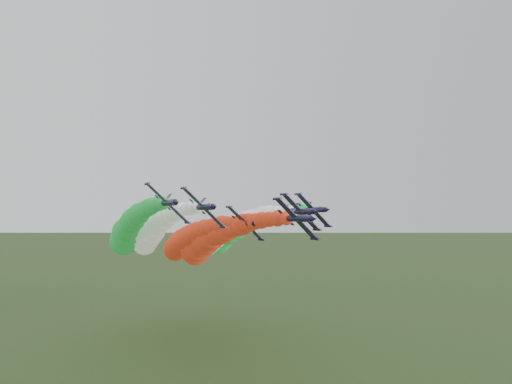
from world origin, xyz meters
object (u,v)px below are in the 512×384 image
Objects in this scene: jet_inner_left at (152,232)px; jet_outer_right at (231,233)px; jet_inner_right at (218,235)px; jet_trail at (185,241)px; jet_lead at (208,241)px; jet_outer_left at (128,231)px.

jet_outer_right is at bearing 19.44° from jet_inner_left.
jet_inner_right is 1.00× the size of jet_trail.
jet_lead is 1.00× the size of jet_outer_left.
jet_outer_left reaches higher than jet_lead.
jet_inner_right reaches higher than jet_lead.
jet_inner_left reaches higher than jet_outer_right.
jet_outer_left is at bearing 172.93° from jet_inner_right.
jet_inner_right is (6.89, 10.13, 1.32)m from jet_lead.
jet_inner_right is (21.17, 1.95, -1.25)m from jet_inner_left.
jet_outer_left is (-5.78, 5.29, 0.33)m from jet_inner_left.
jet_trail is (-0.77, 19.62, -0.78)m from jet_lead.
jet_lead is 1.01× the size of jet_inner_right.
jet_lead is at bearing -124.22° from jet_inner_right.
jet_trail is (-15.51, 1.19, -2.44)m from jet_outer_right.
jet_inner_right is 12.37m from jet_trail.
jet_outer_left is 1.01× the size of jet_trail.
jet_outer_left is (-26.95, 3.34, 1.58)m from jet_inner_right.
jet_inner_left is 1.00× the size of jet_inner_right.
jet_lead is at bearing -87.76° from jet_trail.
jet_inner_right is 11.43m from jet_outer_right.
jet_outer_left is 1.00× the size of jet_outer_right.
jet_outer_left is at bearing 146.11° from jet_lead.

